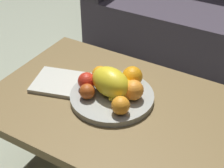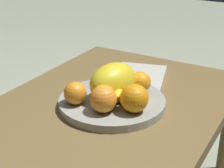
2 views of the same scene
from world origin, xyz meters
TOP-DOWN VIEW (x-y plane):
  - coffee_table at (0.00, 0.00)m, footprint 1.07×0.68m
  - couch at (0.06, 1.25)m, footprint 1.70×0.70m
  - fruit_bowl at (-0.06, 0.02)m, footprint 0.33×0.33m
  - melon_large_front at (-0.06, 0.02)m, footprint 0.19×0.15m
  - orange_front at (0.03, 0.04)m, footprint 0.08×0.08m
  - orange_left at (-0.15, 0.07)m, footprint 0.07×0.07m
  - orange_right at (0.02, -0.06)m, footprint 0.07×0.07m
  - orange_back at (-0.02, 0.11)m, footprint 0.08×0.08m
  - apple_front at (-0.17, 0.00)m, footprint 0.07×0.07m
  - apple_left at (-0.13, -0.05)m, footprint 0.06×0.06m
  - banana_bunch at (-0.05, 0.04)m, footprint 0.18×0.15m
  - magazine at (-0.28, -0.00)m, footprint 0.29×0.24m

SIDE VIEW (x-z plane):
  - couch at x=0.06m, z-range -0.15..0.75m
  - coffee_table at x=0.00m, z-range 0.17..0.60m
  - magazine at x=-0.28m, z-range 0.43..0.45m
  - fruit_bowl at x=-0.06m, z-range 0.43..0.46m
  - banana_bunch at x=-0.05m, z-range 0.46..0.52m
  - apple_left at x=-0.13m, z-range 0.46..0.52m
  - orange_left at x=-0.15m, z-range 0.46..0.53m
  - orange_right at x=0.02m, z-range 0.46..0.53m
  - apple_front at x=-0.17m, z-range 0.46..0.53m
  - orange_front at x=0.03m, z-range 0.46..0.54m
  - orange_back at x=-0.02m, z-range 0.46..0.54m
  - melon_large_front at x=-0.06m, z-range 0.46..0.57m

